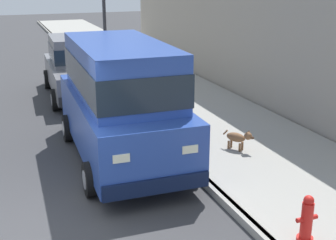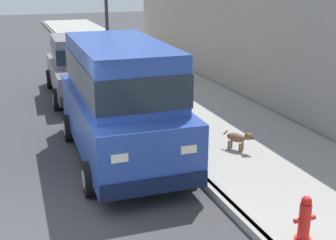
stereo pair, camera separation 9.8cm
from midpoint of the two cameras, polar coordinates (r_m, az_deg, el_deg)
name	(u,v)px [view 2 (the right image)]	position (r m, az deg, el deg)	size (l,w,h in m)	color
ground_plane	(32,237)	(7.41, -16.31, -13.96)	(80.00, 80.00, 0.00)	#38383A
curb	(221,199)	(8.11, 7.06, -9.78)	(0.16, 64.00, 0.14)	gray
sidewalk	(307,183)	(9.01, 17.39, -7.55)	(3.60, 64.00, 0.14)	#99968E
car_blue_van	(121,96)	(9.47, -5.70, 3.02)	(2.22, 4.95, 2.52)	#28479E
car_grey_sedan	(80,66)	(14.91, -10.81, 6.70)	(2.16, 4.67, 1.92)	slate
dog_brown	(239,138)	(9.96, 9.16, -2.21)	(0.47, 0.66, 0.49)	brown
fire_hydrant	(304,221)	(6.89, 17.20, -12.03)	(0.34, 0.24, 0.72)	red
street_lamp	(106,0)	(16.79, -7.64, 14.73)	(0.36, 0.36, 4.42)	#2D2D33
building_facade	(248,26)	(14.53, 10.18, 11.53)	(0.50, 20.00, 4.51)	#9E9384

